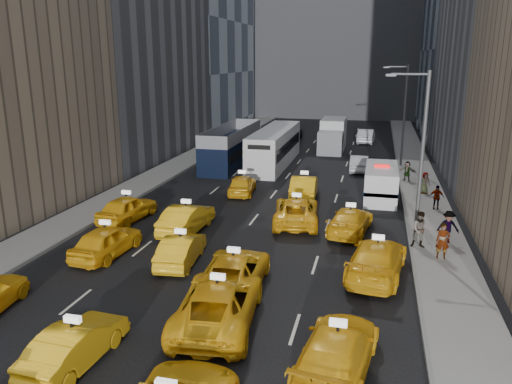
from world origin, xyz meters
TOP-DOWN VIEW (x-y plane):
  - ground at (0.00, 0.00)m, footprint 160.00×160.00m
  - sidewalk_west at (-10.50, 25.00)m, footprint 3.00×90.00m
  - sidewalk_east at (10.50, 25.00)m, footprint 3.00×90.00m
  - curb_west at (-9.05, 25.00)m, footprint 0.15×90.00m
  - curb_east at (9.05, 25.00)m, footprint 0.15×90.00m
  - streetlight_near at (9.18, 12.00)m, footprint 2.15×0.22m
  - streetlight_far at (9.18, 32.00)m, footprint 2.15×0.22m
  - taxi_5 at (-2.03, -1.77)m, footprint 1.74×4.28m
  - taxi_6 at (1.66, 1.77)m, footprint 3.35×6.21m
  - taxi_7 at (6.18, -0.25)m, footprint 2.77×5.43m
  - taxi_8 at (-5.76, 6.71)m, footprint 2.10×4.62m
  - taxi_9 at (-1.81, 6.73)m, footprint 1.88×4.35m
  - taxi_10 at (1.39, 4.77)m, footprint 2.79×5.56m
  - taxi_11 at (7.34, 7.46)m, footprint 3.01×5.86m
  - taxi_12 at (-7.42, 12.06)m, footprint 2.36×4.74m
  - taxi_13 at (-3.19, 11.02)m, footprint 1.88×4.84m
  - taxi_14 at (2.61, 13.97)m, footprint 3.23×5.78m
  - taxi_15 at (5.84, 13.00)m, footprint 2.64×5.13m
  - taxi_16 at (-2.23, 19.52)m, footprint 2.16×4.37m
  - taxi_17 at (2.27, 19.57)m, footprint 2.04×5.00m
  - nypd_van at (7.50, 20.64)m, footprint 2.66×5.82m
  - double_decker at (-5.87, 29.47)m, footprint 4.16×12.09m
  - city_bus at (-2.00, 30.19)m, footprint 3.34×12.85m
  - box_truck at (2.50, 38.78)m, footprint 2.47×7.17m
  - misc_car_0 at (5.69, 29.23)m, footprint 1.55×4.32m
  - misc_car_1 at (-5.80, 41.69)m, footprint 2.96×5.43m
  - misc_car_2 at (1.77, 45.66)m, footprint 2.30×4.88m
  - misc_car_3 at (-2.73, 44.82)m, footprint 2.26×4.99m
  - misc_car_4 at (5.86, 44.58)m, footprint 1.96×5.02m
  - pedestrian_0 at (10.40, 9.89)m, footprint 0.68×0.47m
  - pedestrian_1 at (9.47, 11.15)m, footprint 0.94×0.52m
  - pedestrian_2 at (10.92, 12.17)m, footprint 1.17×0.56m
  - pedestrian_3 at (10.98, 18.43)m, footprint 0.96×0.51m
  - pedestrian_4 at (10.58, 22.34)m, footprint 0.84×0.61m
  - pedestrian_5 at (9.53, 25.93)m, footprint 1.50×0.87m

SIDE VIEW (x-z plane):
  - ground at x=0.00m, z-range 0.00..0.00m
  - sidewalk_west at x=-10.50m, z-range 0.00..0.15m
  - sidewalk_east at x=10.50m, z-range 0.00..0.15m
  - curb_west at x=-9.05m, z-range 0.00..0.18m
  - curb_east at x=9.05m, z-range 0.00..0.18m
  - misc_car_2 at x=1.77m, z-range 0.00..1.38m
  - taxi_5 at x=-2.03m, z-range 0.00..1.38m
  - taxi_9 at x=-1.81m, z-range 0.00..1.39m
  - misc_car_0 at x=5.69m, z-range 0.00..1.42m
  - taxi_15 at x=5.84m, z-range 0.00..1.42m
  - taxi_16 at x=-2.23m, z-range 0.00..1.43m
  - misc_car_1 at x=-5.80m, z-range 0.00..1.44m
  - taxi_7 at x=6.18m, z-range 0.00..1.51m
  - taxi_10 at x=1.39m, z-range 0.00..1.51m
  - taxi_14 at x=2.61m, z-range 0.00..1.53m
  - taxi_8 at x=-5.76m, z-range 0.00..1.54m
  - taxi_12 at x=-7.42m, z-range 0.00..1.55m
  - taxi_13 at x=-3.19m, z-range 0.00..1.57m
  - taxi_17 at x=2.27m, z-range 0.00..1.61m
  - taxi_11 at x=7.34m, z-range 0.00..1.63m
  - misc_car_4 at x=5.86m, z-range 0.00..1.63m
  - taxi_6 at x=1.66m, z-range 0.00..1.66m
  - misc_car_3 at x=-2.73m, z-range 0.00..1.66m
  - pedestrian_4 at x=10.58m, z-range 0.15..1.68m
  - pedestrian_5 at x=9.53m, z-range 0.15..1.71m
  - pedestrian_3 at x=10.98m, z-range 0.15..1.72m
  - pedestrian_2 at x=10.92m, z-range 0.15..1.91m
  - pedestrian_0 at x=10.40m, z-range 0.15..1.93m
  - nypd_van at x=7.50m, z-range -0.12..2.31m
  - pedestrian_1 at x=9.47m, z-range 0.15..2.06m
  - box_truck at x=2.50m, z-range -0.02..3.25m
  - city_bus at x=-2.00m, z-range -0.01..3.27m
  - double_decker at x=-5.87m, z-range -0.01..3.43m
  - streetlight_near at x=9.18m, z-range 0.42..9.42m
  - streetlight_far at x=9.18m, z-range 0.42..9.42m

